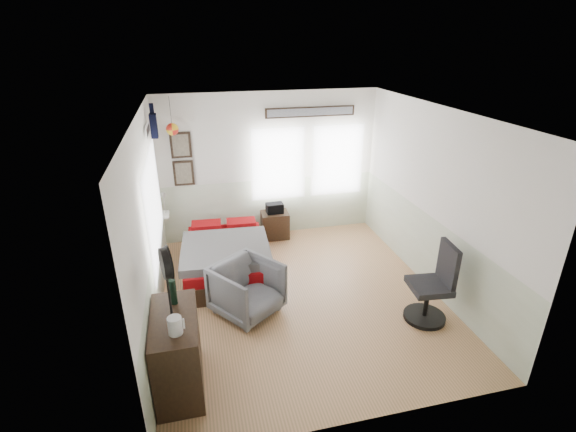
# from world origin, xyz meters

# --- Properties ---
(ground_plane) EXTENTS (4.00, 4.50, 0.01)m
(ground_plane) POSITION_xyz_m (0.00, 0.00, -0.01)
(ground_plane) COLOR #996F47
(room_shell) EXTENTS (4.02, 4.52, 2.71)m
(room_shell) POSITION_xyz_m (-0.08, 0.19, 1.61)
(room_shell) COLOR silver
(room_shell) RESTS_ON ground_plane
(wall_decor) EXTENTS (3.55, 1.32, 1.44)m
(wall_decor) POSITION_xyz_m (-1.10, 1.96, 2.10)
(wall_decor) COLOR #372618
(wall_decor) RESTS_ON room_shell
(bed) EXTENTS (1.42, 1.91, 0.59)m
(bed) POSITION_xyz_m (-1.00, 0.94, 0.28)
(bed) COLOR black
(bed) RESTS_ON ground_plane
(dresser) EXTENTS (0.48, 1.00, 0.90)m
(dresser) POSITION_xyz_m (-1.74, -1.32, 0.45)
(dresser) COLOR black
(dresser) RESTS_ON ground_plane
(armchair) EXTENTS (1.14, 1.14, 0.75)m
(armchair) POSITION_xyz_m (-0.82, -0.18, 0.38)
(armchair) COLOR #4E4F54
(armchair) RESTS_ON ground_plane
(nightstand) EXTENTS (0.52, 0.42, 0.51)m
(nightstand) POSITION_xyz_m (0.04, 2.05, 0.25)
(nightstand) COLOR black
(nightstand) RESTS_ON ground_plane
(task_chair) EXTENTS (0.56, 0.56, 1.13)m
(task_chair) POSITION_xyz_m (1.58, -0.91, 0.46)
(task_chair) COLOR black
(task_chair) RESTS_ON ground_plane
(kettle) EXTENTS (0.16, 0.14, 0.19)m
(kettle) POSITION_xyz_m (-1.71, -1.58, 0.99)
(kettle) COLOR silver
(kettle) RESTS_ON dresser
(bottle) EXTENTS (0.07, 0.07, 0.30)m
(bottle) POSITION_xyz_m (-1.72, -1.06, 1.05)
(bottle) COLOR black
(bottle) RESTS_ON dresser
(stand_fan) EXTENTS (0.16, 0.33, 0.82)m
(stand_fan) POSITION_xyz_m (-1.73, -1.33, 1.54)
(stand_fan) COLOR black
(stand_fan) RESTS_ON dresser
(black_bag) EXTENTS (0.32, 0.21, 0.18)m
(black_bag) POSITION_xyz_m (0.04, 2.05, 0.60)
(black_bag) COLOR black
(black_bag) RESTS_ON nightstand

